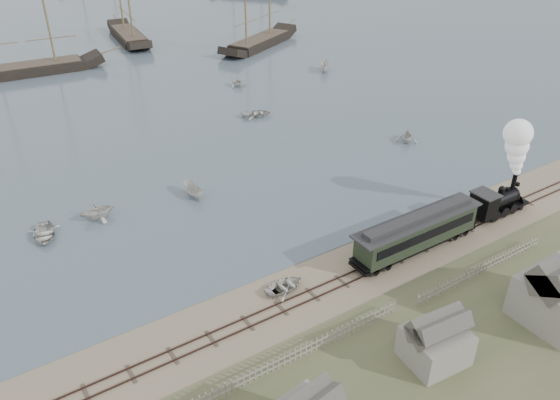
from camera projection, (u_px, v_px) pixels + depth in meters
ground at (308, 277)px, 45.46m from camera, size 600.00×600.00×0.00m
rail_track at (323, 290)px, 43.99m from camera, size 120.00×1.80×0.16m
picket_fence_west at (290, 363)px, 37.35m from camera, size 19.00×0.10×1.20m
picket_fence_east at (481, 274)px, 45.87m from camera, size 15.00×0.10×1.20m
shed_mid at (433, 359)px, 37.70m from camera, size 4.00×3.50×3.60m
shed_right at (555, 316)px, 41.39m from camera, size 6.00×5.00×5.10m
locomotive at (512, 174)px, 52.28m from camera, size 7.45×2.78×9.28m
passenger_coach at (417, 231)px, 47.72m from camera, size 13.38×2.58×3.25m
beached_dinghy at (285, 286)px, 43.91m from camera, size 2.70×3.65×0.73m
rowboat_1 at (97, 210)px, 52.81m from camera, size 2.94×3.40×1.78m
rowboat_2 at (193, 191)px, 56.68m from camera, size 3.37×1.36×1.29m
rowboat_3 at (257, 113)px, 75.99m from camera, size 4.14×4.90×0.86m
rowboat_4 at (407, 136)px, 68.44m from camera, size 4.08×4.08×1.63m
rowboat_5 at (325, 67)px, 93.82m from camera, size 4.07×3.64×1.54m
rowboat_7 at (237, 82)px, 86.87m from camera, size 3.32×2.98×1.56m
rowboat_8 at (44, 234)px, 50.17m from camera, size 4.54×3.63×0.84m
schooner_2 at (18, 13)px, 87.84m from camera, size 24.27×7.18×20.00m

